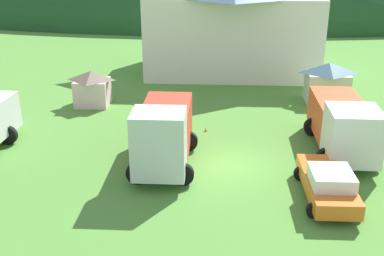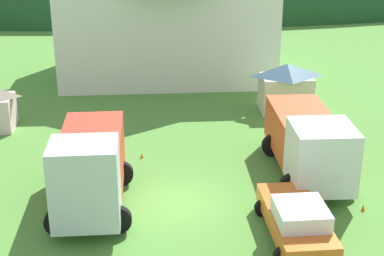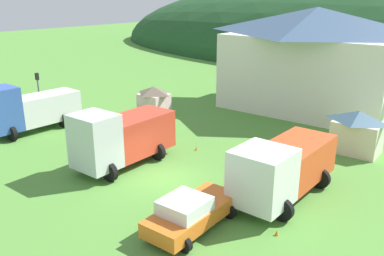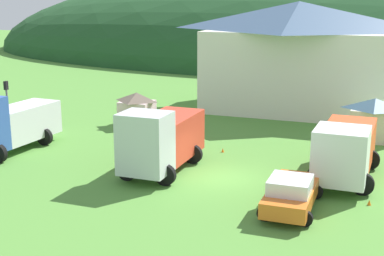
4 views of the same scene
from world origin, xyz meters
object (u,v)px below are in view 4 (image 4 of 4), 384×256
Objects in this scene: play_shed_cream at (374,119)px; traffic_cone_near_pickup at (223,152)px; traffic_cone_mid_row at (369,205)px; depot_building at (297,55)px; box_truck_blue at (8,123)px; service_pickup_orange at (291,193)px; tow_truck_silver at (161,139)px; play_shed_pink at (137,109)px; heavy_rig_white at (345,148)px; traffic_light_west at (8,105)px.

play_shed_cream is 10.61m from traffic_cone_near_pickup.
depot_building is at bearing 109.33° from traffic_cone_mid_row.
box_truck_blue reaches higher than service_pickup_orange.
depot_building is 30.29× the size of traffic_cone_mid_row.
tow_truck_silver reaches higher than traffic_cone_near_pickup.
depot_building reaches higher than play_shed_pink.
heavy_rig_white is 1.47× the size of service_pickup_orange.
heavy_rig_white is at bearing -71.66° from depot_building.
heavy_rig_white reaches higher than play_shed_pink.
play_shed_pink is 11.19m from tow_truck_silver.
play_shed_pink is 0.50× the size of service_pickup_orange.
play_shed_cream is at bearing 120.09° from box_truck_blue.
depot_building is 2.36× the size of tow_truck_silver.
tow_truck_silver is 1.32× the size of service_pickup_orange.
play_shed_pink is 17.15m from heavy_rig_white.
depot_building is 23.40m from traffic_light_west.
traffic_cone_mid_row is at bearing -7.60° from traffic_light_west.
depot_building is 18.30m from heavy_rig_white.
box_truck_blue is 0.95× the size of heavy_rig_white.
heavy_rig_white is (9.48, 2.22, -0.17)m from tow_truck_silver.
heavy_rig_white reaches higher than traffic_cone_mid_row.
depot_building is at bearing 168.90° from tow_truck_silver.
tow_truck_silver is (10.32, -0.20, 0.06)m from box_truck_blue.
tow_truck_silver reaches higher than heavy_rig_white.
depot_building reaches higher than box_truck_blue.
traffic_cone_near_pickup is 1.01× the size of traffic_cone_mid_row.
depot_building reaches higher than traffic_cone_mid_row.
tow_truck_silver is 9.73m from heavy_rig_white.
depot_building reaches higher than play_shed_cream.
traffic_light_west is at bearing -99.56° from tow_truck_silver.
box_truck_blue is at bearing -51.84° from traffic_light_west.
tow_truck_silver is 8.29m from service_pickup_orange.
heavy_rig_white is at bearing -19.25° from traffic_cone_near_pickup.
traffic_light_west reaches higher than tow_truck_silver.
tow_truck_silver is (-10.50, -11.01, 0.40)m from play_shed_cream.
box_truck_blue is at bearing -91.13° from tow_truck_silver.
depot_building reaches higher than tow_truck_silver.
tow_truck_silver is 5.55m from traffic_cone_near_pickup.
box_truck_blue is at bearing -114.70° from play_shed_pink.
play_shed_cream is at bearing 5.70° from play_shed_pink.
service_pickup_orange is 9.56× the size of traffic_cone_near_pickup.
play_shed_cream is at bearing 174.56° from heavy_rig_white.
traffic_cone_near_pickup is at bearing 11.78° from traffic_light_west.
service_pickup_orange reaches higher than traffic_cone_mid_row.
depot_building is 23.97m from box_truck_blue.
play_shed_cream is at bearing -51.27° from depot_building.
service_pickup_orange is at bearing -80.10° from depot_building.
depot_building is 22.95m from service_pickup_orange.
depot_building is 11.17m from play_shed_cream.
play_shed_pink is 20.03m from traffic_cone_mid_row.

